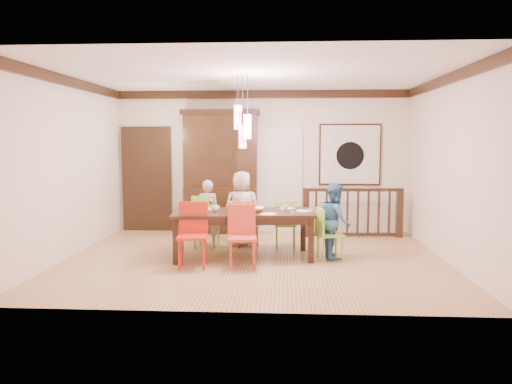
# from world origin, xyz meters

# --- Properties ---
(floor) EXTENTS (6.00, 6.00, 0.00)m
(floor) POSITION_xyz_m (0.00, 0.00, 0.00)
(floor) COLOR #966848
(floor) RESTS_ON ground
(ceiling) EXTENTS (6.00, 6.00, 0.00)m
(ceiling) POSITION_xyz_m (0.00, 0.00, 2.90)
(ceiling) COLOR white
(ceiling) RESTS_ON wall_back
(wall_back) EXTENTS (6.00, 0.00, 6.00)m
(wall_back) POSITION_xyz_m (0.00, 2.50, 1.45)
(wall_back) COLOR silver
(wall_back) RESTS_ON floor
(wall_left) EXTENTS (0.00, 5.00, 5.00)m
(wall_left) POSITION_xyz_m (-3.00, 0.00, 1.45)
(wall_left) COLOR silver
(wall_left) RESTS_ON floor
(wall_right) EXTENTS (0.00, 5.00, 5.00)m
(wall_right) POSITION_xyz_m (3.00, 0.00, 1.45)
(wall_right) COLOR silver
(wall_right) RESTS_ON floor
(crown_molding) EXTENTS (6.00, 5.00, 0.16)m
(crown_molding) POSITION_xyz_m (0.00, 0.00, 2.82)
(crown_molding) COLOR black
(crown_molding) RESTS_ON wall_back
(panel_door) EXTENTS (1.04, 0.07, 2.24)m
(panel_door) POSITION_xyz_m (-2.40, 2.45, 1.05)
(panel_door) COLOR black
(panel_door) RESTS_ON wall_back
(white_doorway) EXTENTS (0.97, 0.05, 2.22)m
(white_doorway) POSITION_xyz_m (0.35, 2.46, 1.05)
(white_doorway) COLOR silver
(white_doorway) RESTS_ON wall_back
(painting) EXTENTS (1.25, 0.06, 1.25)m
(painting) POSITION_xyz_m (1.80, 2.46, 1.60)
(painting) COLOR black
(painting) RESTS_ON wall_back
(pendant_cluster) EXTENTS (0.27, 0.21, 1.14)m
(pendant_cluster) POSITION_xyz_m (-0.19, 0.12, 2.11)
(pendant_cluster) COLOR #FF4C68
(pendant_cluster) RESTS_ON ceiling
(dining_table) EXTENTS (2.34, 1.26, 0.75)m
(dining_table) POSITION_xyz_m (-0.19, 0.12, 0.67)
(dining_table) COLOR black
(dining_table) RESTS_ON floor
(chair_far_left) EXTENTS (0.47, 0.47, 0.93)m
(chair_far_left) POSITION_xyz_m (-0.90, 0.85, 0.53)
(chair_far_left) COLOR #74AE36
(chair_far_left) RESTS_ON floor
(chair_far_mid) EXTENTS (0.42, 0.42, 0.82)m
(chair_far_mid) POSITION_xyz_m (-0.18, 0.90, 0.47)
(chair_far_mid) COLOR red
(chair_far_mid) RESTS_ON floor
(chair_far_right) EXTENTS (0.38, 0.38, 0.84)m
(chair_far_right) POSITION_xyz_m (0.49, 0.92, 0.48)
(chair_far_right) COLOR #86B736
(chair_far_right) RESTS_ON floor
(chair_near_left) EXTENTS (0.47, 0.47, 0.97)m
(chair_near_left) POSITION_xyz_m (-0.88, -0.61, 0.55)
(chair_near_left) COLOR red
(chair_near_left) RESTS_ON floor
(chair_near_mid) EXTENTS (0.47, 0.47, 0.93)m
(chair_near_mid) POSITION_xyz_m (-0.14, -0.58, 0.53)
(chair_near_mid) COLOR red
(chair_near_mid) RESTS_ON floor
(chair_end_right) EXTENTS (0.45, 0.45, 0.82)m
(chair_end_right) POSITION_xyz_m (1.20, 0.05, 0.47)
(chair_end_right) COLOR #86D039
(chair_end_right) RESTS_ON floor
(china_hutch) EXTENTS (1.59, 0.46, 2.50)m
(china_hutch) POSITION_xyz_m (-0.83, 2.30, 1.25)
(china_hutch) COLOR black
(china_hutch) RESTS_ON floor
(balustrade) EXTENTS (1.96, 0.19, 0.96)m
(balustrade) POSITION_xyz_m (1.81, 1.95, 0.50)
(balustrade) COLOR black
(balustrade) RESTS_ON floor
(person_far_left) EXTENTS (0.46, 0.33, 1.19)m
(person_far_left) POSITION_xyz_m (-0.89, 0.93, 0.60)
(person_far_left) COLOR #CF9DA8
(person_far_left) RESTS_ON floor
(person_far_mid) EXTENTS (0.68, 0.47, 1.35)m
(person_far_mid) POSITION_xyz_m (-0.28, 1.00, 0.67)
(person_far_mid) COLOR #C2B393
(person_far_mid) RESTS_ON floor
(person_end_right) EXTENTS (0.50, 0.62, 1.21)m
(person_end_right) POSITION_xyz_m (1.29, 0.15, 0.61)
(person_end_right) COLOR teal
(person_end_right) RESTS_ON floor
(serving_bowl) EXTENTS (0.35, 0.35, 0.07)m
(serving_bowl) POSITION_xyz_m (0.01, 0.07, 0.79)
(serving_bowl) COLOR yellow
(serving_bowl) RESTS_ON dining_table
(small_bowl) EXTENTS (0.23, 0.23, 0.06)m
(small_bowl) POSITION_xyz_m (-0.32, 0.24, 0.78)
(small_bowl) COLOR white
(small_bowl) RESTS_ON dining_table
(cup_left) EXTENTS (0.14, 0.14, 0.10)m
(cup_left) POSITION_xyz_m (-0.62, 0.03, 0.80)
(cup_left) COLOR silver
(cup_left) RESTS_ON dining_table
(cup_right) EXTENTS (0.11, 0.11, 0.09)m
(cup_right) POSITION_xyz_m (0.49, 0.20, 0.79)
(cup_right) COLOR silver
(cup_right) RESTS_ON dining_table
(plate_far_left) EXTENTS (0.26, 0.26, 0.01)m
(plate_far_left) POSITION_xyz_m (-0.85, 0.38, 0.76)
(plate_far_left) COLOR white
(plate_far_left) RESTS_ON dining_table
(plate_far_mid) EXTENTS (0.26, 0.26, 0.01)m
(plate_far_mid) POSITION_xyz_m (-0.25, 0.41, 0.76)
(plate_far_mid) COLOR white
(plate_far_mid) RESTS_ON dining_table
(plate_far_right) EXTENTS (0.26, 0.26, 0.01)m
(plate_far_right) POSITION_xyz_m (0.53, 0.44, 0.76)
(plate_far_right) COLOR white
(plate_far_right) RESTS_ON dining_table
(plate_near_left) EXTENTS (0.26, 0.26, 0.01)m
(plate_near_left) POSITION_xyz_m (-0.91, -0.18, 0.76)
(plate_near_left) COLOR white
(plate_near_left) RESTS_ON dining_table
(plate_near_mid) EXTENTS (0.26, 0.26, 0.01)m
(plate_near_mid) POSITION_xyz_m (0.23, -0.21, 0.76)
(plate_near_mid) COLOR white
(plate_near_mid) RESTS_ON dining_table
(plate_end_right) EXTENTS (0.26, 0.26, 0.01)m
(plate_end_right) POSITION_xyz_m (0.79, 0.15, 0.76)
(plate_end_right) COLOR white
(plate_end_right) RESTS_ON dining_table
(wine_glass_a) EXTENTS (0.08, 0.08, 0.19)m
(wine_glass_a) POSITION_xyz_m (-0.73, 0.24, 0.84)
(wine_glass_a) COLOR #590C19
(wine_glass_a) RESTS_ON dining_table
(wine_glass_b) EXTENTS (0.08, 0.08, 0.19)m
(wine_glass_b) POSITION_xyz_m (-0.08, 0.36, 0.84)
(wine_glass_b) COLOR silver
(wine_glass_b) RESTS_ON dining_table
(wine_glass_c) EXTENTS (0.08, 0.08, 0.19)m
(wine_glass_c) POSITION_xyz_m (-0.36, -0.11, 0.84)
(wine_glass_c) COLOR #590C19
(wine_glass_c) RESTS_ON dining_table
(wine_glass_d) EXTENTS (0.08, 0.08, 0.19)m
(wine_glass_d) POSITION_xyz_m (0.61, -0.01, 0.84)
(wine_glass_d) COLOR silver
(wine_glass_d) RESTS_ON dining_table
(napkin) EXTENTS (0.18, 0.14, 0.01)m
(napkin) POSITION_xyz_m (-0.19, -0.24, 0.76)
(napkin) COLOR #D83359
(napkin) RESTS_ON dining_table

